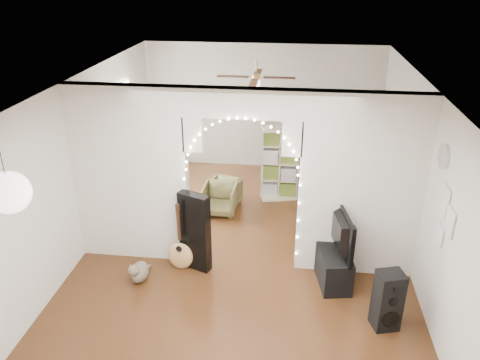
# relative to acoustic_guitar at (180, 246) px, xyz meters

# --- Properties ---
(floor) EXTENTS (7.50, 7.50, 0.00)m
(floor) POSITION_rel_acoustic_guitar_xyz_m (0.89, 0.32, -0.41)
(floor) COLOR black
(floor) RESTS_ON ground
(ceiling) EXTENTS (5.00, 7.50, 0.02)m
(ceiling) POSITION_rel_acoustic_guitar_xyz_m (0.89, 0.32, 2.29)
(ceiling) COLOR white
(ceiling) RESTS_ON wall_back
(wall_back) EXTENTS (5.00, 0.02, 2.70)m
(wall_back) POSITION_rel_acoustic_guitar_xyz_m (0.89, 4.07, 0.94)
(wall_back) COLOR silver
(wall_back) RESTS_ON floor
(wall_left) EXTENTS (0.02, 7.50, 2.70)m
(wall_left) POSITION_rel_acoustic_guitar_xyz_m (-1.61, 0.32, 0.94)
(wall_left) COLOR silver
(wall_left) RESTS_ON floor
(wall_right) EXTENTS (0.02, 7.50, 2.70)m
(wall_right) POSITION_rel_acoustic_guitar_xyz_m (3.39, 0.32, 0.94)
(wall_right) COLOR silver
(wall_right) RESTS_ON floor
(divider_wall) EXTENTS (5.00, 0.20, 2.70)m
(divider_wall) POSITION_rel_acoustic_guitar_xyz_m (0.89, 0.32, 1.02)
(divider_wall) COLOR silver
(divider_wall) RESTS_ON floor
(fairy_lights) EXTENTS (1.64, 0.04, 1.60)m
(fairy_lights) POSITION_rel_acoustic_guitar_xyz_m (0.89, 0.19, 1.14)
(fairy_lights) COLOR #FFEABF
(fairy_lights) RESTS_ON divider_wall
(window) EXTENTS (0.04, 1.20, 1.40)m
(window) POSITION_rel_acoustic_guitar_xyz_m (-1.58, 2.12, 1.09)
(window) COLOR white
(window) RESTS_ON wall_left
(wall_clock) EXTENTS (0.03, 0.31, 0.31)m
(wall_clock) POSITION_rel_acoustic_guitar_xyz_m (3.37, -0.28, 1.69)
(wall_clock) COLOR white
(wall_clock) RESTS_ON wall_right
(picture_frames) EXTENTS (0.02, 0.50, 0.70)m
(picture_frames) POSITION_rel_acoustic_guitar_xyz_m (3.37, -0.68, 1.09)
(picture_frames) COLOR white
(picture_frames) RESTS_ON wall_right
(paper_lantern) EXTENTS (0.40, 0.40, 0.40)m
(paper_lantern) POSITION_rel_acoustic_guitar_xyz_m (-1.01, -2.08, 1.84)
(paper_lantern) COLOR white
(paper_lantern) RESTS_ON ceiling
(ceiling_fan) EXTENTS (1.10, 1.10, 0.30)m
(ceiling_fan) POSITION_rel_acoustic_guitar_xyz_m (0.89, 2.32, 1.99)
(ceiling_fan) COLOR gold
(ceiling_fan) RESTS_ON ceiling
(guitar_case) EXTENTS (0.49, 0.32, 1.23)m
(guitar_case) POSITION_rel_acoustic_guitar_xyz_m (0.22, 0.07, 0.21)
(guitar_case) COLOR black
(guitar_case) RESTS_ON floor
(acoustic_guitar) EXTENTS (0.39, 0.23, 0.93)m
(acoustic_guitar) POSITION_rel_acoustic_guitar_xyz_m (0.00, 0.00, 0.00)
(acoustic_guitar) COLOR tan
(acoustic_guitar) RESTS_ON floor
(tabby_cat) EXTENTS (0.30, 0.59, 0.38)m
(tabby_cat) POSITION_rel_acoustic_guitar_xyz_m (-0.53, -0.36, -0.25)
(tabby_cat) COLOR brown
(tabby_cat) RESTS_ON floor
(floor_speaker) EXTENTS (0.37, 0.35, 0.80)m
(floor_speaker) POSITION_rel_acoustic_guitar_xyz_m (2.84, -0.89, -0.01)
(floor_speaker) COLOR black
(floor_speaker) RESTS_ON floor
(media_console) EXTENTS (0.56, 1.05, 0.50)m
(media_console) POSITION_rel_acoustic_guitar_xyz_m (2.21, 0.07, -0.16)
(media_console) COLOR black
(media_console) RESTS_ON floor
(tv) EXTENTS (0.32, 1.08, 0.62)m
(tv) POSITION_rel_acoustic_guitar_xyz_m (2.21, 0.07, 0.40)
(tv) COLOR black
(tv) RESTS_ON media_console
(bookcase) EXTENTS (1.44, 0.68, 1.44)m
(bookcase) POSITION_rel_acoustic_guitar_xyz_m (1.69, 2.63, 0.31)
(bookcase) COLOR beige
(bookcase) RESTS_ON floor
(dining_table) EXTENTS (1.21, 0.82, 0.76)m
(dining_table) POSITION_rel_acoustic_guitar_xyz_m (1.69, 3.09, 0.28)
(dining_table) COLOR brown
(dining_table) RESTS_ON floor
(flower_vase) EXTENTS (0.19, 0.19, 0.19)m
(flower_vase) POSITION_rel_acoustic_guitar_xyz_m (1.69, 3.09, 0.44)
(flower_vase) COLOR silver
(flower_vase) RESTS_ON dining_table
(dining_chair_left) EXTENTS (0.60, 0.61, 0.55)m
(dining_chair_left) POSITION_rel_acoustic_guitar_xyz_m (0.30, 1.80, -0.13)
(dining_chair_left) COLOR brown
(dining_chair_left) RESTS_ON floor
(dining_chair_right) EXTENTS (0.69, 0.70, 0.51)m
(dining_chair_right) POSITION_rel_acoustic_guitar_xyz_m (0.34, 2.09, -0.15)
(dining_chair_right) COLOR brown
(dining_chair_right) RESTS_ON floor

